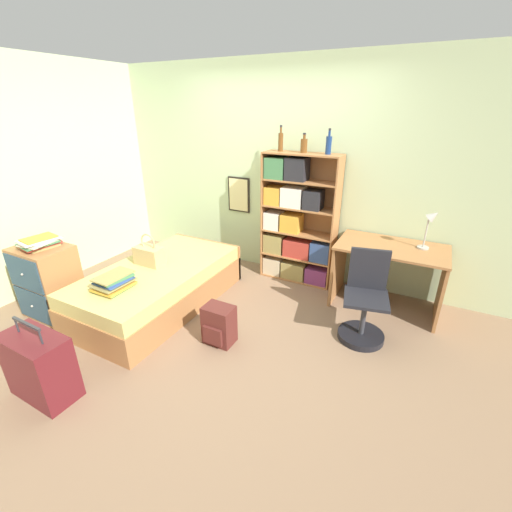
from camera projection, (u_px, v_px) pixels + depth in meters
The scene contains 18 objects.
ground_plane at pixel (217, 321), 3.58m from camera, with size 14.00×14.00×0.00m, color #84664C.
wall_back at pixel (279, 173), 4.28m from camera, with size 10.00×0.09×2.60m.
wall_left at pixel (47, 177), 4.04m from camera, with size 0.06×10.00×2.60m.
bed at pixel (160, 285), 3.82m from camera, with size 1.00×1.90×0.46m.
handbag at pixel (150, 255), 3.75m from camera, with size 0.32×0.18×0.35m.
book_stack_on_bed at pixel (113, 282), 3.26m from camera, with size 0.31×0.37×0.14m.
suitcase at pixel (40, 366), 2.58m from camera, with size 0.54×0.29×0.66m.
dresser at pixel (49, 281), 3.58m from camera, with size 0.56×0.45×0.77m.
magazine_pile_on_dresser at pixel (40, 242), 3.41m from camera, with size 0.32×0.38×0.11m.
bookcase at pixel (295, 225), 4.22m from camera, with size 0.92×0.29×1.58m.
bottle_green at pixel (281, 141), 3.94m from camera, with size 0.06×0.06×0.29m.
bottle_brown at pixel (304, 145), 3.83m from camera, with size 0.08×0.08×0.21m.
bottle_clear at pixel (329, 145), 3.69m from camera, with size 0.06×0.06×0.27m.
desk at pixel (389, 266), 3.67m from camera, with size 1.11×0.65×0.72m.
desk_lamp at pixel (431, 222), 3.41m from camera, with size 0.16×0.12×0.43m.
desk_chair at pixel (364, 311), 3.25m from camera, with size 0.47×0.47×0.86m.
backpack at pixel (219, 325), 3.20m from camera, with size 0.28×0.23×0.38m.
waste_bin at pixel (369, 294), 3.82m from camera, with size 0.20×0.20×0.28m.
Camera 1 is at (1.75, -2.47, 2.07)m, focal length 24.00 mm.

